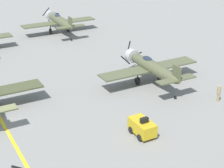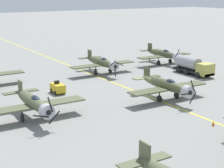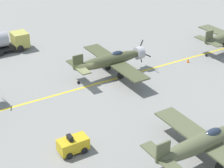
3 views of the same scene
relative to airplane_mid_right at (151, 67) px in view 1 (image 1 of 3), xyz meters
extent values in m
plane|color=gray|center=(-16.92, -2.07, -2.01)|extent=(400.00, 400.00, 0.00)
cube|color=yellow|center=(-16.92, -2.07, -2.01)|extent=(0.30, 160.00, 0.01)
ellipsoid|color=#575D3E|center=(0.00, -0.41, 0.04)|extent=(1.50, 9.50, 1.42)
cylinder|color=#B7B7BC|center=(0.00, 4.04, 0.04)|extent=(1.58, 0.90, 1.58)
ellipsoid|color=#232D3D|center=(0.00, 0.73, 0.60)|extent=(0.80, 1.70, 0.76)
cube|color=#575D3E|center=(0.00, 0.35, -0.30)|extent=(12.00, 2.10, 0.16)
cube|color=#575D3E|center=(0.00, -4.50, 0.19)|extent=(4.40, 1.10, 0.12)
cube|color=#575D3E|center=(0.00, -4.50, 0.84)|extent=(0.14, 1.30, 1.60)
sphere|color=black|center=(0.00, 4.54, 0.04)|extent=(0.56, 0.56, 0.56)
cube|color=black|center=(0.84, 4.54, -0.19)|extent=(1.72, 0.06, 0.60)
cube|color=black|center=(-0.22, 4.54, 0.88)|extent=(0.58, 0.06, 1.73)
cube|color=black|center=(-0.62, 4.54, -0.58)|extent=(1.34, 0.06, 1.33)
cylinder|color=black|center=(-1.50, 0.35, -0.93)|extent=(0.14, 0.14, 1.26)
cylinder|color=black|center=(-1.50, 0.35, -1.56)|extent=(0.22, 0.90, 0.90)
cylinder|color=black|center=(1.50, 0.35, -0.93)|extent=(0.14, 0.14, 1.26)
cylinder|color=black|center=(1.50, 0.35, -1.56)|extent=(0.22, 0.90, 0.90)
cylinder|color=black|center=(0.00, -4.56, -1.83)|extent=(0.12, 0.36, 0.36)
ellipsoid|color=#575C3D|center=(-1.60, 23.19, 0.04)|extent=(1.50, 9.50, 1.42)
cylinder|color=#B7B7BC|center=(-1.60, 27.64, 0.04)|extent=(1.57, 0.90, 1.58)
ellipsoid|color=#232D3D|center=(-1.60, 24.33, 0.60)|extent=(0.80, 1.70, 0.76)
cube|color=#575C3D|center=(-1.60, 23.95, -0.30)|extent=(12.00, 2.10, 0.16)
cube|color=#575C3D|center=(-1.60, 19.10, 0.19)|extent=(4.40, 1.10, 0.12)
cube|color=#575C3D|center=(-1.60, 19.10, 0.84)|extent=(0.14, 1.30, 1.60)
sphere|color=black|center=(-1.60, 28.14, 0.04)|extent=(0.56, 0.56, 0.56)
cube|color=black|center=(-2.22, 28.14, 0.66)|extent=(1.33, 0.06, 1.34)
cube|color=black|center=(-1.83, 28.14, -0.81)|extent=(0.59, 0.06, 1.73)
cube|color=black|center=(-0.76, 28.14, 0.26)|extent=(1.73, 0.06, 0.59)
cylinder|color=black|center=(-3.10, 23.95, -0.93)|extent=(0.14, 0.14, 1.26)
cylinder|color=black|center=(-3.10, 23.95, -1.56)|extent=(0.22, 0.90, 0.90)
cylinder|color=black|center=(-0.10, 23.95, -0.93)|extent=(0.14, 0.14, 1.26)
cylinder|color=black|center=(-0.10, 23.95, -1.56)|extent=(0.22, 0.90, 0.90)
cylinder|color=black|center=(-1.60, 19.04, -1.83)|extent=(0.12, 0.36, 0.36)
cube|color=gold|center=(-6.82, -8.78, -1.21)|extent=(1.40, 2.60, 1.10)
cube|color=black|center=(-6.82, -9.04, -0.44)|extent=(0.70, 0.36, 0.44)
cylinder|color=black|center=(-7.51, -8.07, -1.71)|extent=(0.20, 0.60, 0.60)
cylinder|color=black|center=(-6.14, -8.07, -1.71)|extent=(0.20, 0.60, 0.60)
cylinder|color=black|center=(-7.51, -9.50, -1.71)|extent=(0.20, 0.60, 0.60)
cylinder|color=black|center=(-6.14, -9.50, -1.71)|extent=(0.20, 0.60, 0.60)
cylinder|color=tan|center=(3.49, -7.11, -1.58)|extent=(0.27, 0.27, 0.86)
cylinder|color=tan|center=(3.49, -7.11, -0.80)|extent=(0.39, 0.39, 0.71)
sphere|color=tan|center=(3.49, -7.11, -0.32)|extent=(0.23, 0.23, 0.23)
camera|label=1|loc=(-22.45, -31.88, 15.26)|focal=60.00mm
camera|label=2|loc=(13.84, 39.48, 12.53)|focal=60.00mm
camera|label=3|loc=(17.24, -19.53, 18.43)|focal=60.00mm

